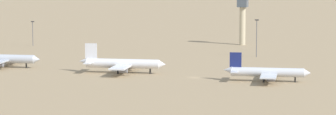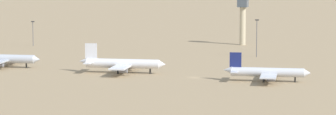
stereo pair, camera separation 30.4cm
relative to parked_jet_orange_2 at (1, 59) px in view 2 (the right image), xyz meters
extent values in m
plane|color=#9E8460|center=(85.90, -6.12, -3.72)|extent=(4000.00, 4000.00, 0.00)
cylinder|color=silver|center=(0.34, 0.04, 0.03)|extent=(28.78, 6.57, 3.57)
cone|color=silver|center=(15.79, 1.68, 0.03)|extent=(3.02, 3.66, 3.39)
cube|color=silver|center=(1.23, 0.13, -0.50)|extent=(9.06, 29.04, 0.50)
cylinder|color=slate|center=(1.41, 6.88, -1.75)|extent=(3.40, 2.29, 1.96)
cylinder|color=slate|center=(2.83, -6.43, -1.75)|extent=(3.40, 2.29, 1.96)
cylinder|color=black|center=(11.13, 1.19, -2.73)|extent=(0.62, 0.62, 1.96)
cylinder|color=black|center=(-1.22, 2.02, -2.73)|extent=(0.62, 0.62, 1.96)
cylinder|color=white|center=(55.16, -2.23, 0.17)|extent=(29.85, 7.14, 3.70)
cone|color=white|center=(71.15, -0.34, 0.17)|extent=(3.17, 3.82, 3.52)
cone|color=white|center=(39.17, -4.11, 0.73)|extent=(4.04, 3.56, 3.15)
cube|color=white|center=(42.29, -3.74, 5.03)|extent=(4.83, 1.02, 6.02)
cube|color=white|center=(41.86, -0.07, 0.54)|extent=(3.68, 6.60, 0.33)
cube|color=white|center=(42.72, -7.42, 0.54)|extent=(3.68, 6.60, 0.33)
cube|color=white|center=(56.08, -2.12, -0.38)|extent=(9.72, 30.15, 0.52)
cylinder|color=slate|center=(56.19, 4.88, -1.68)|extent=(3.55, 2.41, 2.04)
cylinder|color=slate|center=(57.81, -8.90, -1.68)|extent=(3.55, 2.41, 2.04)
cylinder|color=black|center=(66.34, -0.91, -2.70)|extent=(0.65, 0.65, 2.04)
cylinder|color=black|center=(53.52, -0.18, -2.70)|extent=(0.65, 0.65, 2.04)
cylinder|color=black|center=(54.04, -4.60, -2.70)|extent=(0.65, 0.65, 2.04)
cylinder|color=silver|center=(114.67, -8.72, -0.16)|extent=(27.27, 6.79, 3.38)
cone|color=silver|center=(129.26, -6.85, -0.16)|extent=(2.92, 3.51, 3.21)
cone|color=silver|center=(100.08, -10.59, 0.34)|extent=(3.72, 3.28, 2.87)
cube|color=navy|center=(102.93, -10.22, 4.27)|extent=(4.41, 0.98, 5.50)
cube|color=silver|center=(102.50, -6.87, 0.17)|extent=(3.41, 6.05, 0.30)
cube|color=silver|center=(103.36, -13.57, 0.17)|extent=(3.41, 6.05, 0.30)
cube|color=silver|center=(115.51, -8.61, -0.67)|extent=(9.14, 27.57, 0.47)
cylinder|color=slate|center=(115.54, -2.21, -1.86)|extent=(3.26, 2.23, 1.86)
cylinder|color=slate|center=(117.15, -14.79, -1.86)|extent=(3.26, 2.23, 1.86)
cylinder|color=black|center=(124.87, -7.41, -2.79)|extent=(0.59, 0.59, 1.86)
cylinder|color=black|center=(113.16, -6.86, -2.79)|extent=(0.59, 0.59, 1.86)
cylinder|color=black|center=(113.67, -10.89, -2.79)|extent=(0.59, 0.59, 1.86)
cylinder|color=#C6B793|center=(78.00, 121.50, 6.32)|extent=(3.20, 3.20, 20.06)
cube|color=#4C5660|center=(78.00, 121.50, 19.18)|extent=(5.20, 5.20, 5.66)
cylinder|color=#59595E|center=(-25.92, 84.21, 2.56)|extent=(0.36, 0.36, 12.55)
cube|color=#333333|center=(-25.92, 84.21, 9.09)|extent=(1.80, 0.50, 0.50)
cylinder|color=#59595E|center=(95.79, 68.40, 4.80)|extent=(0.36, 0.36, 17.04)
cube|color=#333333|center=(95.79, 68.40, 13.57)|extent=(1.80, 0.50, 0.50)
camera|label=1|loc=(169.49, -318.23, 41.85)|focal=90.69mm
camera|label=2|loc=(169.78, -318.14, 41.85)|focal=90.69mm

